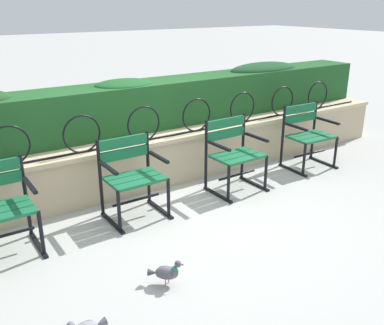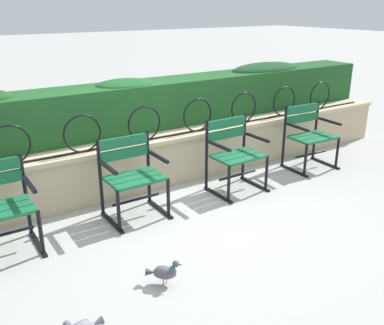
{
  "view_description": "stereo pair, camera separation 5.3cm",
  "coord_description": "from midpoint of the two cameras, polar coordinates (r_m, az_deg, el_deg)",
  "views": [
    {
      "loc": [
        -2.35,
        -3.43,
        2.13
      ],
      "look_at": [
        0.0,
        0.11,
        0.55
      ],
      "focal_mm": 40.02,
      "sensor_mm": 36.0,
      "label": 1
    },
    {
      "loc": [
        -2.3,
        -3.46,
        2.13
      ],
      "look_at": [
        0.0,
        0.11,
        0.55
      ],
      "focal_mm": 40.02,
      "sensor_mm": 36.0,
      "label": 2
    }
  ],
  "objects": [
    {
      "name": "stone_wall",
      "position": [
        5.28,
        -5.27,
        0.2
      ],
      "size": [
        7.78,
        0.41,
        0.62
      ],
      "color": "tan",
      "rests_on": "ground"
    },
    {
      "name": "iron_arch_fence",
      "position": [
        5.0,
        -6.55,
        4.91
      ],
      "size": [
        7.24,
        0.02,
        0.42
      ],
      "color": "black",
      "rests_on": "stone_wall"
    },
    {
      "name": "park_chair_centre_right",
      "position": [
        5.12,
        5.27,
        1.39
      ],
      "size": [
        0.63,
        0.53,
        0.87
      ],
      "color": "#19663D",
      "rests_on": "ground"
    },
    {
      "name": "hedge_row",
      "position": [
        5.5,
        -7.8,
        7.76
      ],
      "size": [
        7.63,
        0.58,
        0.7
      ],
      "color": "#1E5123",
      "rests_on": "stone_wall"
    },
    {
      "name": "park_chair_centre_left",
      "position": [
        4.5,
        -8.38,
        -1.6
      ],
      "size": [
        0.61,
        0.52,
        0.84
      ],
      "color": "#19663D",
      "rests_on": "ground"
    },
    {
      "name": "pigeon_near_chairs",
      "position": [
        3.54,
        -3.89,
        -14.38
      ],
      "size": [
        0.25,
        0.22,
        0.22
      ],
      "color": "#5B5B66",
      "rests_on": "ground"
    },
    {
      "name": "ground_plane",
      "position": [
        4.67,
        0.39,
        -6.71
      ],
      "size": [
        60.0,
        60.0,
        0.0
      ],
      "primitive_type": "plane",
      "color": "#ADADA8"
    },
    {
      "name": "park_chair_rightmost",
      "position": [
        6.04,
        14.87,
        3.74
      ],
      "size": [
        0.65,
        0.55,
        0.85
      ],
      "color": "#19663D",
      "rests_on": "ground"
    }
  ]
}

